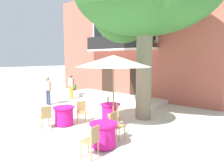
# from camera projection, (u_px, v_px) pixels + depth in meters

# --- Properties ---
(ground_plane) EXTENTS (120.00, 120.00, 0.00)m
(ground_plane) POSITION_uv_depth(u_px,v_px,m) (76.00, 113.00, 10.07)
(ground_plane) COLOR silver
(building_facade) EXTENTS (13.00, 5.09, 7.50)m
(building_facade) POSITION_uv_depth(u_px,v_px,m) (137.00, 45.00, 15.52)
(building_facade) COLOR #BC5B4C
(building_facade) RESTS_ON ground
(entrance_step_platform) EXTENTS (7.14, 1.95, 0.25)m
(entrance_step_platform) POSITION_uv_depth(u_px,v_px,m) (113.00, 97.00, 13.71)
(entrance_step_platform) COLOR silver
(entrance_step_platform) RESTS_ON ground
(cafe_table_near_tree) EXTENTS (0.86, 0.86, 0.76)m
(cafe_table_near_tree) POSITION_uv_depth(u_px,v_px,m) (64.00, 116.00, 8.22)
(cafe_table_near_tree) COLOR #DB1984
(cafe_table_near_tree) RESTS_ON ground
(cafe_chair_near_tree_0) EXTENTS (0.50, 0.50, 0.91)m
(cafe_chair_near_tree_0) POSITION_uv_depth(u_px,v_px,m) (46.00, 116.00, 7.73)
(cafe_chair_near_tree_0) COLOR tan
(cafe_chair_near_tree_0) RESTS_ON ground
(cafe_chair_near_tree_1) EXTENTS (0.55, 0.55, 0.91)m
(cafe_chair_near_tree_1) POSITION_uv_depth(u_px,v_px,m) (82.00, 110.00, 8.52)
(cafe_chair_near_tree_1) COLOR tan
(cafe_chair_near_tree_1) RESTS_ON ground
(cafe_table_middle) EXTENTS (0.86, 0.86, 0.76)m
(cafe_table_middle) POSITION_uv_depth(u_px,v_px,m) (104.00, 135.00, 6.16)
(cafe_table_middle) COLOR #DB1984
(cafe_table_middle) RESTS_ON ground
(cafe_chair_middle_0) EXTENTS (0.47, 0.47, 0.91)m
(cafe_chair_middle_0) POSITION_uv_depth(u_px,v_px,m) (92.00, 139.00, 5.46)
(cafe_chair_middle_0) COLOR tan
(cafe_chair_middle_0) RESTS_ON ground
(cafe_chair_middle_1) EXTENTS (0.42, 0.42, 0.91)m
(cafe_chair_middle_1) POSITION_uv_depth(u_px,v_px,m) (116.00, 124.00, 6.78)
(cafe_chair_middle_1) COLOR tan
(cafe_chair_middle_1) RESTS_ON ground
(cafe_table_front) EXTENTS (0.86, 0.86, 0.76)m
(cafe_table_front) POSITION_uv_depth(u_px,v_px,m) (110.00, 112.00, 8.77)
(cafe_table_front) COLOR #DB1984
(cafe_table_front) RESTS_ON ground
(cafe_chair_front_0) EXTENTS (0.56, 0.56, 0.91)m
(cafe_chair_front_0) POSITION_uv_depth(u_px,v_px,m) (115.00, 114.00, 8.02)
(cafe_chair_front_0) COLOR tan
(cafe_chair_front_0) RESTS_ON ground
(cafe_chair_front_1) EXTENTS (0.56, 0.56, 0.91)m
(cafe_chair_front_1) POSITION_uv_depth(u_px,v_px,m) (110.00, 105.00, 9.50)
(cafe_chair_front_1) COLOR tan
(cafe_chair_front_1) RESTS_ON ground
(cafe_umbrella) EXTENTS (2.90, 2.90, 2.85)m
(cafe_umbrella) POSITION_uv_depth(u_px,v_px,m) (113.00, 61.00, 7.72)
(cafe_umbrella) COLOR #997A56
(cafe_umbrella) RESTS_ON ground
(ground_planter_left) EXTENTS (0.35, 0.35, 0.76)m
(ground_planter_left) POSITION_uv_depth(u_px,v_px,m) (74.00, 87.00, 16.08)
(ground_planter_left) COLOR #47423D
(ground_planter_left) RESTS_ON ground
(pedestrian_near_entrance) EXTENTS (0.53, 0.39, 1.65)m
(pedestrian_near_entrance) POSITION_uv_depth(u_px,v_px,m) (48.00, 89.00, 11.81)
(pedestrian_near_entrance) COLOR #384260
(pedestrian_near_entrance) RESTS_ON ground
(pedestrian_mid_plaza) EXTENTS (0.53, 0.30, 1.65)m
(pedestrian_mid_plaza) POSITION_uv_depth(u_px,v_px,m) (71.00, 85.00, 13.65)
(pedestrian_mid_plaza) COLOR gold
(pedestrian_mid_plaza) RESTS_ON ground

